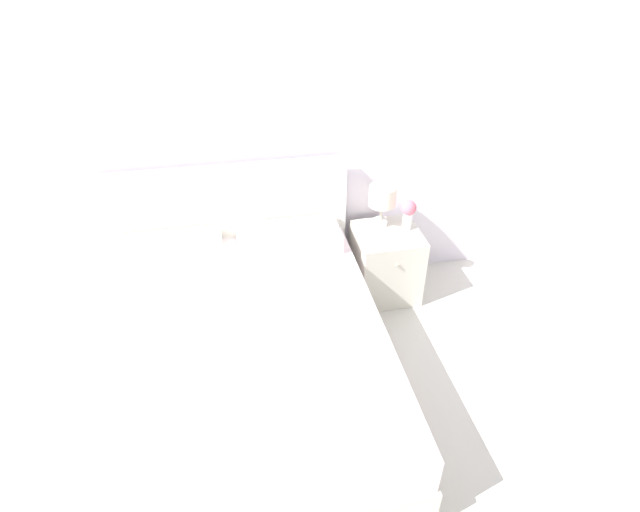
{
  "coord_description": "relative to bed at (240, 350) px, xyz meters",
  "views": [
    {
      "loc": [
        0.07,
        -3.29,
        2.59
      ],
      "look_at": [
        0.59,
        -0.59,
        0.67
      ],
      "focal_mm": 28.0,
      "sensor_mm": 36.0,
      "label": 1
    }
  ],
  "objects": [
    {
      "name": "bed",
      "position": [
        0.0,
        0.0,
        0.0
      ],
      "size": [
        1.8,
        2.14,
        1.12
      ],
      "color": "beige",
      "rests_on": "ground_plane"
    },
    {
      "name": "ground_plane",
      "position": [
        0.0,
        0.99,
        -0.29
      ],
      "size": [
        12.0,
        12.0,
        0.0
      ],
      "primitive_type": "plane",
      "color": "silver"
    },
    {
      "name": "flower_vase",
      "position": [
        1.34,
        0.76,
        0.43
      ],
      "size": [
        0.12,
        0.12,
        0.24
      ],
      "color": "white",
      "rests_on": "nightstand"
    },
    {
      "name": "wall_back",
      "position": [
        0.0,
        1.06,
        1.01
      ],
      "size": [
        8.0,
        0.06,
        2.6
      ],
      "color": "white",
      "rests_on": "ground_plane"
    },
    {
      "name": "nightstand",
      "position": [
        1.19,
        0.74,
        -0.01
      ],
      "size": [
        0.49,
        0.5,
        0.57
      ],
      "color": "silver",
      "rests_on": "ground_plane"
    },
    {
      "name": "table_lamp",
      "position": [
        1.16,
        0.85,
        0.52
      ],
      "size": [
        0.2,
        0.2,
        0.33
      ],
      "color": "white",
      "rests_on": "nightstand"
    }
  ]
}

